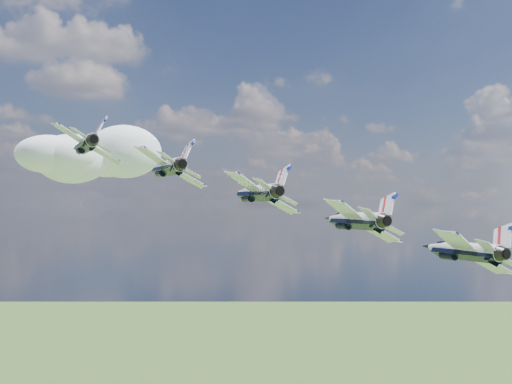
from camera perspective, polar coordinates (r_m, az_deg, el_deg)
name	(u,v)px	position (r m, az deg, el deg)	size (l,w,h in m)	color
cloud_far	(80,152)	(269.19, -15.34, 3.41)	(52.63, 41.35, 20.68)	white
jet_0	(86,144)	(96.38, -14.91, 4.15)	(10.30, 15.25, 4.55)	silver
jet_1	(167,167)	(89.97, -7.91, 2.22)	(10.30, 15.25, 4.55)	silver
jet_2	(256,192)	(85.20, 0.00, 0.00)	(10.30, 15.25, 4.55)	silver
jet_3	(353,219)	(82.37, 8.65, -2.43)	(10.30, 15.25, 4.55)	white
jet_4	(460,250)	(81.67, 17.70, -4.90)	(10.30, 15.25, 4.55)	white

